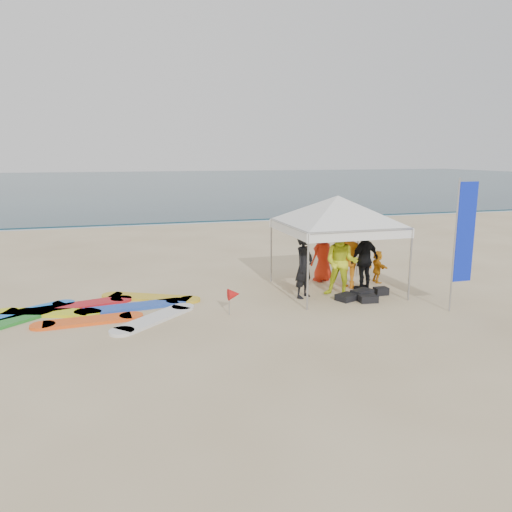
{
  "coord_description": "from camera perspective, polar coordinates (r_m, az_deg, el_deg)",
  "views": [
    {
      "loc": [
        -3.53,
        -9.19,
        3.71
      ],
      "look_at": [
        -0.04,
        2.6,
        1.2
      ],
      "focal_mm": 35.0,
      "sensor_mm": 36.0,
      "label": 1
    }
  ],
  "objects": [
    {
      "name": "gear_pile",
      "position": [
        13.37,
        12.04,
        -4.41
      ],
      "size": [
        1.61,
        0.85,
        0.22
      ],
      "color": "black",
      "rests_on": "ground"
    },
    {
      "name": "surfboard_spread",
      "position": [
        12.62,
        -18.76,
        -6.03
      ],
      "size": [
        5.44,
        3.37,
        0.07
      ],
      "color": "silver",
      "rests_on": "ground"
    },
    {
      "name": "person_orange_a",
      "position": [
        14.26,
        10.7,
        0.19
      ],
      "size": [
        1.38,
        1.37,
        1.91
      ],
      "primitive_type": "imported",
      "rotation": [
        0.0,
        0.0,
        2.36
      ],
      "color": "orange",
      "rests_on": "ground"
    },
    {
      "name": "person_black_b",
      "position": [
        14.08,
        12.3,
        -0.41
      ],
      "size": [
        1.09,
        0.72,
        1.72
      ],
      "primitive_type": "imported",
      "rotation": [
        0.0,
        0.0,
        3.46
      ],
      "color": "black",
      "rests_on": "ground"
    },
    {
      "name": "feather_flag",
      "position": [
        12.72,
        22.67,
        2.33
      ],
      "size": [
        0.54,
        0.04,
        3.19
      ],
      "color": "#A5A5A8",
      "rests_on": "ground"
    },
    {
      "name": "person_orange_b",
      "position": [
        14.9,
        7.61,
        0.07
      ],
      "size": [
        0.88,
        0.72,
        1.55
      ],
      "primitive_type": "imported",
      "rotation": [
        0.0,
        0.0,
        3.49
      ],
      "color": "red",
      "rests_on": "ground"
    },
    {
      "name": "person_yellow",
      "position": [
        13.34,
        9.71,
        -0.72
      ],
      "size": [
        1.13,
        1.08,
        1.83
      ],
      "primitive_type": "imported",
      "rotation": [
        0.0,
        0.0,
        -0.61
      ],
      "color": "yellow",
      "rests_on": "ground"
    },
    {
      "name": "ocean",
      "position": [
        69.38,
        -13.7,
        8.19
      ],
      "size": [
        160.0,
        84.0,
        0.08
      ],
      "primitive_type": "cube",
      "color": "#0C2633",
      "rests_on": "ground"
    },
    {
      "name": "shoreline_foam",
      "position": [
        27.87,
        -9.09,
        3.75
      ],
      "size": [
        160.0,
        1.2,
        0.01
      ],
      "primitive_type": "cube",
      "color": "silver",
      "rests_on": "ground"
    },
    {
      "name": "person_seated",
      "position": [
        15.1,
        13.71,
        -1.17
      ],
      "size": [
        0.38,
        0.91,
        0.95
      ],
      "primitive_type": "imported",
      "rotation": [
        0.0,
        0.0,
        1.45
      ],
      "color": "orange",
      "rests_on": "ground"
    },
    {
      "name": "marker_pennant",
      "position": [
        11.72,
        -2.53,
        -4.41
      ],
      "size": [
        0.28,
        0.28,
        0.64
      ],
      "color": "#A5A5A8",
      "rests_on": "ground"
    },
    {
      "name": "ground",
      "position": [
        10.52,
        4.29,
        -9.14
      ],
      "size": [
        120.0,
        120.0,
        0.0
      ],
      "primitive_type": "plane",
      "color": "beige",
      "rests_on": "ground"
    },
    {
      "name": "person_black_a",
      "position": [
        13.1,
        5.51,
        -1.14
      ],
      "size": [
        0.74,
        0.7,
        1.69
      ],
      "primitive_type": "imported",
      "rotation": [
        0.0,
        0.0,
        0.65
      ],
      "color": "black",
      "rests_on": "ground"
    },
    {
      "name": "canopy_tent",
      "position": [
        13.61,
        9.35,
        6.77
      ],
      "size": [
        3.98,
        3.98,
        3.01
      ],
      "color": "#A5A5A8",
      "rests_on": "ground"
    }
  ]
}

